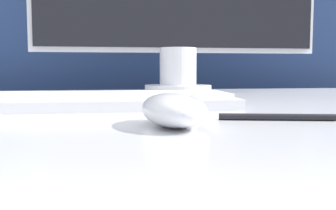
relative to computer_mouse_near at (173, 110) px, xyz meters
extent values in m
cube|color=navy|center=(-0.05, 0.86, -0.15)|extent=(5.00, 0.03, 1.27)
ellipsoid|color=white|center=(0.00, 0.00, 0.00)|extent=(0.08, 0.12, 0.04)
cube|color=white|center=(-0.10, 0.20, -0.01)|extent=(0.45, 0.13, 0.02)
cube|color=white|center=(-0.10, 0.20, 0.00)|extent=(0.42, 0.11, 0.01)
cylinder|color=white|center=(0.11, 0.55, -0.01)|extent=(0.16, 0.16, 0.02)
cylinder|color=white|center=(0.11, 0.55, 0.05)|extent=(0.09, 0.09, 0.09)
cylinder|color=black|center=(0.13, 0.03, -0.01)|extent=(0.13, 0.04, 0.01)
camera|label=1|loc=(-0.07, -0.40, 0.04)|focal=42.00mm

